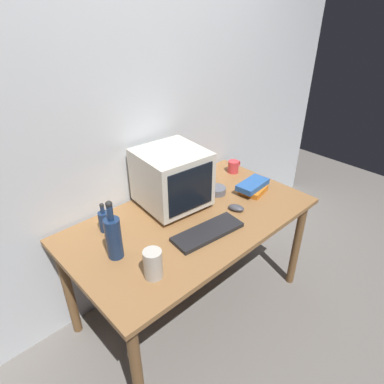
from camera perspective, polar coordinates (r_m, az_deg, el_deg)
ground_plane at (r=2.54m, az=0.00°, el=-18.14°), size 6.00×6.00×0.00m
back_wall at (r=2.15m, az=-8.94°, el=12.37°), size 4.00×0.08×2.50m
desk at (r=2.09m, az=0.00°, el=-6.27°), size 1.51×0.83×0.74m
crt_monitor at (r=2.07m, az=-3.41°, el=2.34°), size 0.41×0.42×0.37m
keyboard at (r=1.91m, az=2.65°, el=-6.74°), size 0.43×0.19×0.02m
computer_mouse at (r=2.12m, az=7.45°, el=-2.66°), size 0.09×0.12×0.04m
bottle_tall at (r=1.74m, az=-13.06°, el=-7.29°), size 0.08×0.08×0.33m
bottle_short at (r=1.97m, az=-14.57°, el=-4.67°), size 0.06×0.06×0.18m
book_stack at (r=2.32m, az=10.21°, el=0.86°), size 0.25×0.17×0.07m
mug at (r=2.56m, az=6.99°, el=4.28°), size 0.12×0.08×0.09m
cd_spindle at (r=2.28m, az=4.21°, el=0.27°), size 0.12×0.12×0.04m
metal_canister at (r=1.63m, az=-6.58°, el=-11.94°), size 0.09×0.09×0.15m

